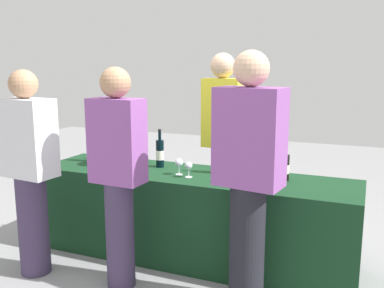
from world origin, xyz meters
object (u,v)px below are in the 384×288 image
Objects in this scene: wine_bottle_5 at (220,160)px; guest_1 at (118,171)px; wine_bottle_0 at (92,149)px; wine_glass_0 at (103,158)px; wine_bottle_4 at (160,153)px; server_pouring at (222,135)px; wine_bottle_3 at (130,154)px; wine_glass_1 at (121,156)px; wine_bottle_2 at (117,151)px; wine_glass_2 at (179,163)px; guest_2 at (249,174)px; wine_glass_4 at (228,171)px; wine_bottle_1 at (113,149)px; ice_bucket at (109,153)px; guest_0 at (29,168)px; wine_bottle_6 at (284,167)px; wine_glass_3 at (189,166)px.

wine_bottle_5 is 0.20× the size of guest_1.
wine_bottle_0 reaches higher than wine_glass_0.
server_pouring is (0.39, 0.52, 0.11)m from wine_bottle_4.
wine_bottle_4 is 0.19× the size of server_pouring.
wine_bottle_3 reaches higher than wine_glass_1.
server_pouring is at bearing 34.19° from wine_bottle_2.
wine_glass_2 is at bearing -34.38° from wine_bottle_4.
server_pouring is (1.07, 0.57, 0.11)m from wine_bottle_0.
guest_2 is at bearing 8.87° from guest_1.
wine_bottle_1 is at bearing 165.76° from wine_glass_4.
ice_bucket is (-0.45, -0.12, -0.02)m from wine_bottle_4.
wine_bottle_0 is 1.24m from wine_bottle_5.
guest_2 reaches higher than wine_glass_1.
wine_bottle_1 is 0.96× the size of wine_bottle_2.
wine_bottle_4 is at bearing 160.28° from wine_glass_4.
wine_glass_1 is (0.22, -0.23, -0.01)m from wine_bottle_1.
wine_bottle_2 is (0.26, 0.02, -0.01)m from wine_bottle_0.
wine_bottle_4 reaches higher than wine_glass_1.
ice_bucket is at bearing -158.77° from wine_bottle_3.
wine_glass_2 is 0.08× the size of guest_1.
guest_0 is at bearing -109.14° from wine_bottle_2.
wine_bottle_3 is (0.40, -0.00, -0.01)m from wine_bottle_0.
wine_bottle_5 reaches higher than wine_glass_1.
wine_bottle_1 is 1.03m from server_pouring.
wine_glass_4 is 0.08× the size of guest_0.
wine_bottle_4 is at bearing 36.58° from wine_glass_0.
guest_0 reaches higher than wine_bottle_2.
wine_bottle_1 is 1.62m from wine_bottle_6.
wine_bottle_1 is at bearing 162.23° from wine_glass_3.
guest_1 is at bearing -51.73° from ice_bucket.
server_pouring reaches higher than wine_glass_0.
wine_bottle_6 is at bearing -2.70° from wine_bottle_1.
wine_glass_1 is at bearing 52.04° from wine_glass_0.
wine_glass_2 is at bearing 39.26° from guest_0.
wine_bottle_6 reaches higher than wine_glass_0.
wine_bottle_4 reaches higher than wine_bottle_6.
wine_bottle_2 is 2.33× the size of wine_glass_2.
wine_bottle_3 is (0.14, -0.02, -0.01)m from wine_bottle_2.
wine_bottle_0 is at bearing 168.67° from guest_2.
wine_bottle_1 is 1.66m from guest_2.
wine_glass_0 is 1.11m from wine_glass_4.
wine_glass_2 is (0.27, -0.18, -0.03)m from wine_bottle_4.
wine_glass_4 is (0.34, -0.03, 0.00)m from wine_glass_3.
server_pouring reaches higher than ice_bucket.
wine_bottle_5 is 2.47× the size of wine_glass_3.
server_pouring reaches higher than wine_bottle_4.
wine_glass_1 reaches higher than wine_glass_4.
wine_bottle_3 is 0.18× the size of guest_1.
wine_bottle_6 is 0.75m from wine_glass_3.
server_pouring is at bearing 112.28° from wine_glass_4.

